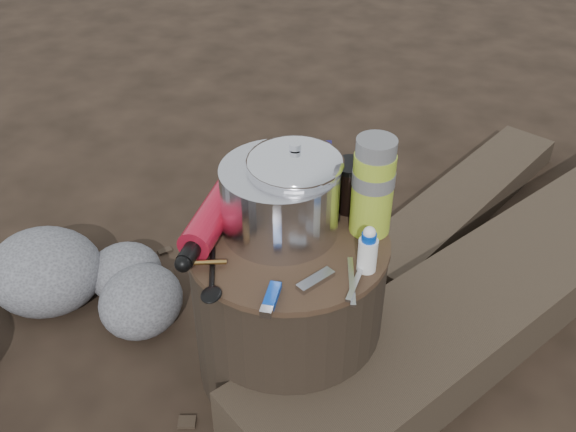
% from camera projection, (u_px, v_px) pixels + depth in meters
% --- Properties ---
extents(ground, '(60.00, 60.00, 0.00)m').
position_uv_depth(ground, '(288.00, 365.00, 1.68)').
color(ground, black).
rests_on(ground, ground).
extents(stump, '(0.45, 0.45, 0.41)m').
position_uv_depth(stump, '(288.00, 307.00, 1.55)').
color(stump, black).
rests_on(stump, ground).
extents(rock_ring, '(0.50, 1.09, 0.22)m').
position_uv_depth(rock_ring, '(4.00, 382.00, 1.50)').
color(rock_ring, '#5E5D63').
rests_on(rock_ring, ground).
extents(log_main, '(1.42, 1.71, 0.16)m').
position_uv_depth(log_main, '(522.00, 274.00, 1.84)').
color(log_main, '#372C21').
rests_on(log_main, ground).
extents(log_small, '(0.67, 1.02, 0.09)m').
position_uv_depth(log_small, '(461.00, 201.00, 2.20)').
color(log_small, '#372C21').
rests_on(log_small, ground).
extents(foil_windscreen, '(0.26, 0.26, 0.16)m').
position_uv_depth(foil_windscreen, '(280.00, 200.00, 1.42)').
color(foil_windscreen, silver).
rests_on(foil_windscreen, stump).
extents(camping_pot, '(0.21, 0.21, 0.21)m').
position_uv_depth(camping_pot, '(295.00, 189.00, 1.41)').
color(camping_pot, white).
rests_on(camping_pot, stump).
extents(fuel_bottle, '(0.09, 0.31, 0.07)m').
position_uv_depth(fuel_bottle, '(213.00, 217.00, 1.44)').
color(fuel_bottle, red).
rests_on(fuel_bottle, stump).
extents(thermos, '(0.09, 0.09, 0.23)m').
position_uv_depth(thermos, '(373.00, 187.00, 1.40)').
color(thermos, '#A4C02E').
rests_on(thermos, stump).
extents(travel_mug, '(0.08, 0.08, 0.12)m').
position_uv_depth(travel_mug, '(350.00, 186.00, 1.50)').
color(travel_mug, black).
rests_on(travel_mug, stump).
extents(stuff_sack, '(0.14, 0.12, 0.10)m').
position_uv_depth(stuff_sack, '(259.00, 182.00, 1.53)').
color(stuff_sack, '#D69B01').
rests_on(stuff_sack, stump).
extents(food_pouch, '(0.13, 0.05, 0.16)m').
position_uv_depth(food_pouch, '(304.00, 174.00, 1.50)').
color(food_pouch, '#110C4D').
rests_on(food_pouch, stump).
extents(lighter, '(0.02, 0.09, 0.02)m').
position_uv_depth(lighter, '(272.00, 296.00, 1.27)').
color(lighter, '#053BB8').
rests_on(lighter, stump).
extents(multitool, '(0.07, 0.09, 0.01)m').
position_uv_depth(multitool, '(316.00, 280.00, 1.31)').
color(multitool, '#B1B1B6').
rests_on(multitool, stump).
extents(pot_grabber, '(0.04, 0.15, 0.01)m').
position_uv_depth(pot_grabber, '(352.00, 280.00, 1.31)').
color(pot_grabber, '#B1B1B6').
rests_on(pot_grabber, stump).
extents(spork, '(0.08, 0.17, 0.01)m').
position_uv_depth(spork, '(212.00, 269.00, 1.34)').
color(spork, black).
rests_on(spork, stump).
extents(squeeze_bottle, '(0.04, 0.04, 0.10)m').
position_uv_depth(squeeze_bottle, '(368.00, 251.00, 1.32)').
color(squeeze_bottle, white).
rests_on(squeeze_bottle, stump).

